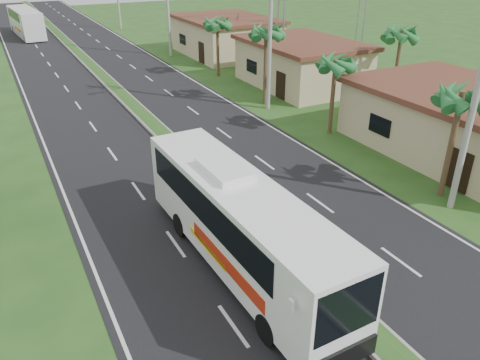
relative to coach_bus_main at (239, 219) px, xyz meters
name	(u,v)px	position (x,y,z in m)	size (l,w,h in m)	color
ground	(324,291)	(1.91, -2.61, -2.00)	(180.00, 180.00, 0.00)	#264D1C
road_asphalt	(145,118)	(1.91, 17.39, -1.99)	(14.00, 160.00, 0.02)	black
median_strip	(145,117)	(1.91, 17.39, -1.89)	(1.20, 160.00, 0.18)	gray
lane_edge_left	(40,135)	(-4.79, 17.39, -2.00)	(0.12, 160.00, 0.01)	silver
lane_edge_right	(233,104)	(8.61, 17.39, -2.00)	(0.12, 160.00, 0.01)	silver
shop_near	(467,123)	(15.91, 3.39, -0.22)	(8.60, 12.60, 3.52)	tan
shop_mid	(301,63)	(15.91, 19.39, -0.14)	(7.60, 10.60, 3.67)	tan
shop_far	(226,36)	(15.91, 33.39, -0.07)	(8.60, 11.60, 3.82)	tan
palm_verge_a	(461,97)	(10.91, 0.39, 2.75)	(2.40, 2.40, 5.45)	#473321
palm_verge_b	(336,63)	(11.31, 9.39, 2.36)	(2.40, 2.40, 5.05)	#473321
palm_verge_c	(266,32)	(10.71, 16.39, 3.13)	(2.40, 2.40, 5.85)	#473321
palm_verge_d	(217,23)	(11.21, 25.39, 2.55)	(2.40, 2.40, 5.25)	#473321
palm_behind_shop	(402,34)	(19.41, 12.39, 2.94)	(2.40, 2.40, 5.65)	#473321
utility_pole_a	(479,83)	(10.41, -0.61, 3.68)	(1.60, 0.28, 11.00)	gray
utility_pole_b	(270,17)	(10.38, 15.39, 4.26)	(3.20, 0.28, 12.00)	gray
coach_bus_main	(239,219)	(0.00, 0.00, 0.00)	(2.63, 11.28, 3.63)	white
coach_bus_far	(26,21)	(-1.66, 55.14, -0.12)	(3.25, 11.48, 3.30)	silver
motorcyclist	(195,202)	(-0.09, 3.84, -1.19)	(1.80, 1.09, 2.24)	black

